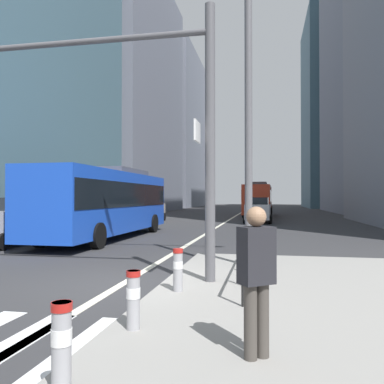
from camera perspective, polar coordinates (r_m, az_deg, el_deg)
name	(u,v)px	position (r m, az deg, el deg)	size (l,w,h in m)	color
ground_plane	(223,224)	(28.54, 4.54, -4.69)	(160.00, 160.00, 0.00)	#303033
lane_centre_line	(234,217)	(38.48, 6.21, -3.67)	(0.20, 80.00, 0.01)	beige
office_tower_left_mid	(124,96)	(55.52, -9.92, 13.77)	(11.09, 24.26, 31.76)	slate
office_tower_left_far	(174,132)	(82.82, -2.62, 8.80)	(10.45, 25.77, 31.43)	slate
office_tower_right_mid	(374,28)	(59.88, 25.21, 21.01)	(11.10, 20.51, 48.20)	slate
office_tower_right_far	(341,113)	(79.47, 21.12, 10.73)	(13.23, 18.03, 35.45)	slate
city_bus_blue_oncoming	(107,200)	(18.77, -12.39, -1.11)	(2.77, 11.08, 3.40)	blue
sedan_white_oncoming	(9,221)	(17.58, -25.30, -3.84)	(2.18, 4.37, 1.94)	silver
city_bus_red_receding	(258,198)	(40.26, 9.75, -0.92)	(2.89, 11.31, 3.40)	red
car_oncoming_mid	(149,209)	(31.45, -6.38, -2.52)	(2.14, 4.23, 1.94)	#B2A899
car_receding_near	(258,210)	(30.03, 9.73, -2.60)	(2.15, 4.36, 1.94)	silver
traffic_signal_gantry	(103,100)	(9.29, -13.00, 13.02)	(7.25, 0.65, 6.00)	#515156
street_lamp_post	(248,72)	(10.85, 8.30, 17.10)	(5.50, 0.32, 8.00)	#56565B
bollard_front	(62,342)	(4.02, -18.66, -20.20)	(0.20, 0.20, 0.83)	#99999E
bollard_left	(133,296)	(5.54, -8.63, -14.96)	(0.20, 0.20, 0.80)	#99999E
bollard_right	(178,267)	(7.57, -2.09, -11.04)	(0.20, 0.20, 0.82)	#99999E
pedestrian_railing	(249,247)	(8.61, 8.36, -7.98)	(0.06, 4.21, 0.98)	black
pedestrian_waiting	(256,274)	(4.51, 9.46, -11.77)	(0.45, 0.42, 1.70)	#423D38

